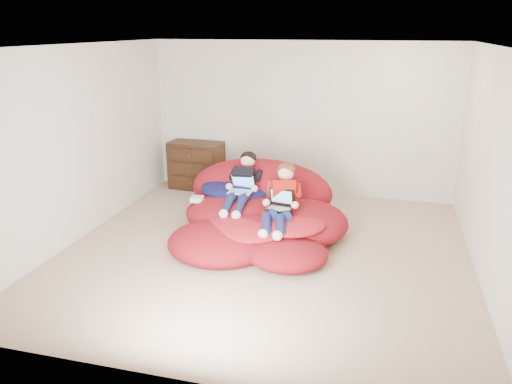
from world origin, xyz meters
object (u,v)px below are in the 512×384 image
(younger_boy, at_px, (282,197))
(laptop_white, at_px, (242,187))
(beanbag_pile, at_px, (259,213))
(laptop_black, at_px, (280,203))
(dresser, at_px, (196,165))
(older_boy, at_px, (243,182))

(younger_boy, relative_size, laptop_white, 3.37)
(beanbag_pile, bearing_deg, laptop_black, -43.39)
(dresser, bearing_deg, laptop_black, -45.97)
(beanbag_pile, relative_size, older_boy, 2.32)
(beanbag_pile, xyz_separation_m, laptop_white, (-0.25, 0.01, 0.35))
(younger_boy, xyz_separation_m, laptop_black, (0.00, -0.08, -0.06))
(dresser, relative_size, older_boy, 0.89)
(beanbag_pile, height_order, younger_boy, younger_boy)
(dresser, relative_size, beanbag_pile, 0.38)
(older_boy, height_order, younger_boy, older_boy)
(beanbag_pile, distance_m, laptop_white, 0.43)
(dresser, distance_m, beanbag_pile, 2.24)
(dresser, height_order, laptop_white, dresser)
(older_boy, height_order, laptop_black, older_boy)
(older_boy, bearing_deg, dresser, 129.96)
(older_boy, xyz_separation_m, laptop_white, (0.00, -0.07, -0.06))
(beanbag_pile, distance_m, younger_boy, 0.57)
(laptop_white, bearing_deg, older_boy, 90.00)
(younger_boy, xyz_separation_m, laptop_white, (-0.62, 0.28, -0.01))
(beanbag_pile, relative_size, laptop_black, 7.01)
(laptop_black, bearing_deg, laptop_white, 149.65)
(dresser, distance_m, younger_boy, 2.69)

